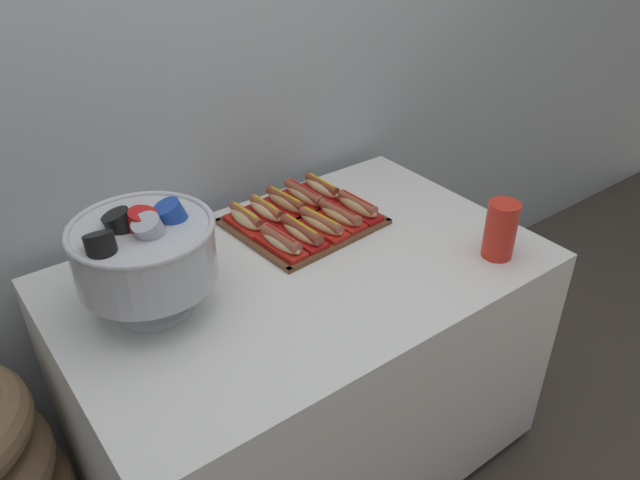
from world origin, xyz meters
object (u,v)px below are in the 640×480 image
at_px(hot_dog_5, 246,220).
at_px(punch_bowl, 145,251).
at_px(hot_dog_7, 286,203).
at_px(hot_dog_2, 321,224).
at_px(serving_tray, 303,222).
at_px(hot_dog_9, 322,189).
at_px(hot_dog_8, 304,196).
at_px(hot_dog_0, 281,242).
at_px(hot_dog_3, 340,216).
at_px(buffet_table, 305,364).
at_px(hot_dog_4, 358,207).
at_px(cup_stack, 500,230).
at_px(hot_dog_1, 302,233).
at_px(hot_dog_6, 267,211).

distance_m(hot_dog_5, punch_bowl, 0.44).
bearing_deg(hot_dog_7, hot_dog_2, -85.34).
bearing_deg(serving_tray, hot_dog_5, 155.85).
bearing_deg(hot_dog_9, punch_bowl, -162.66).
bearing_deg(hot_dog_8, hot_dog_0, -139.09).
bearing_deg(hot_dog_3, buffet_table, -152.74).
height_order(hot_dog_0, hot_dog_4, hot_dog_4).
xyz_separation_m(hot_dog_8, hot_dog_9, (0.07, 0.01, 0.00)).
bearing_deg(hot_dog_3, cup_stack, -57.33).
bearing_deg(serving_tray, hot_dog_9, 33.47).
relative_size(buffet_table, punch_bowl, 3.84).
xyz_separation_m(hot_dog_4, hot_dog_5, (-0.31, 0.14, -0.00)).
bearing_deg(cup_stack, hot_dog_3, 122.67).
bearing_deg(hot_dog_0, cup_stack, -38.10).
height_order(hot_dog_4, punch_bowl, punch_bowl).
height_order(hot_dog_1, hot_dog_5, hot_dog_5).
distance_m(hot_dog_6, hot_dog_8, 0.15).
xyz_separation_m(buffet_table, hot_dog_0, (-0.01, 0.09, 0.39)).
height_order(hot_dog_1, hot_dog_9, hot_dog_9).
bearing_deg(hot_dog_1, hot_dog_7, 70.21).
xyz_separation_m(hot_dog_5, punch_bowl, (-0.38, -0.19, 0.13)).
height_order(hot_dog_9, cup_stack, cup_stack).
bearing_deg(hot_dog_6, hot_dog_5, -175.34).
xyz_separation_m(hot_dog_6, hot_dog_9, (0.22, 0.02, 0.00)).
xyz_separation_m(hot_dog_3, hot_dog_5, (-0.24, 0.15, 0.00)).
bearing_deg(hot_dog_8, hot_dog_3, -85.34).
distance_m(hot_dog_1, hot_dog_6, 0.17).
relative_size(buffet_table, hot_dog_7, 7.21).
distance_m(hot_dog_2, hot_dog_7, 0.17).
relative_size(hot_dog_3, cup_stack, 1.05).
distance_m(hot_dog_5, hot_dog_9, 0.30).
height_order(serving_tray, punch_bowl, punch_bowl).
bearing_deg(hot_dog_1, hot_dog_3, 4.66).
bearing_deg(hot_dog_4, serving_tray, 155.85).
relative_size(serving_tray, hot_dog_5, 2.68).
relative_size(hot_dog_2, hot_dog_8, 1.01).
bearing_deg(hot_dog_9, hot_dog_3, -109.79).
xyz_separation_m(hot_dog_1, hot_dog_8, (0.14, 0.18, 0.00)).
bearing_deg(hot_dog_2, hot_dog_9, 52.38).
distance_m(buffet_table, hot_dog_5, 0.47).
distance_m(buffet_table, hot_dog_3, 0.46).
height_order(hot_dog_0, hot_dog_2, hot_dog_0).
height_order(hot_dog_6, hot_dog_7, hot_dog_7).
bearing_deg(serving_tray, hot_dog_2, -85.34).
bearing_deg(hot_dog_8, buffet_table, -126.38).
distance_m(serving_tray, hot_dog_1, 0.12).
bearing_deg(punch_bowl, hot_dog_2, 3.68).
bearing_deg(hot_dog_3, hot_dog_7, 119.10).
bearing_deg(hot_dog_5, hot_dog_7, 4.66).
bearing_deg(hot_dog_2, hot_dog_7, 94.66).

